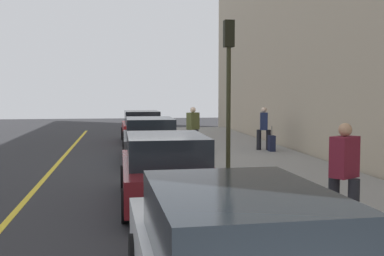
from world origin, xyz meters
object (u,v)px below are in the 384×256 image
parked_car_maroon (165,169)px  parked_car_red (142,126)px  pedestrian_navy_coat (264,127)px  traffic_light_pole (229,71)px  rolling_suitcase (272,143)px  parked_car_charcoal (150,139)px  pedestrian_olive_coat (193,127)px  pedestrian_burgundy_coat (344,171)px

parked_car_maroon → parked_car_red: (12.92, -0.07, -0.00)m
pedestrian_navy_coat → traffic_light_pole: traffic_light_pole is taller
traffic_light_pole → rolling_suitcase: (5.00, -2.86, -2.51)m
parked_car_maroon → traffic_light_pole: (2.33, -1.91, 2.21)m
parked_car_charcoal → pedestrian_olive_coat: 2.59m
parked_car_charcoal → pedestrian_olive_coat: size_ratio=2.74×
parked_car_maroon → parked_car_charcoal: bearing=-0.6°
parked_car_maroon → traffic_light_pole: traffic_light_pole is taller
parked_car_red → traffic_light_pole: size_ratio=1.01×
parked_car_red → rolling_suitcase: size_ratio=4.32×
rolling_suitcase → pedestrian_navy_coat: bearing=19.7°
parked_car_red → pedestrian_navy_coat: 6.84m
pedestrian_burgundy_coat → traffic_light_pole: size_ratio=0.42×
rolling_suitcase → parked_car_red: bearing=40.1°
parked_car_maroon → pedestrian_navy_coat: pedestrian_navy_coat is taller
pedestrian_navy_coat → rolling_suitcase: size_ratio=1.74×
parked_car_maroon → pedestrian_navy_coat: bearing=-30.5°
parked_car_charcoal → rolling_suitcase: size_ratio=4.74×
parked_car_red → traffic_light_pole: bearing=-170.1°
pedestrian_navy_coat → traffic_light_pole: bearing=153.8°
pedestrian_olive_coat → rolling_suitcase: (-1.06, -2.89, -0.59)m
parked_car_maroon → pedestrian_olive_coat: bearing=-12.7°
parked_car_charcoal → rolling_suitcase: parked_car_charcoal is taller
pedestrian_navy_coat → rolling_suitcase: 0.78m
traffic_light_pole → parked_car_maroon: bearing=140.7°
parked_car_charcoal → traffic_light_pole: (-4.25, -1.84, 2.21)m
parked_car_red → pedestrian_navy_coat: size_ratio=2.49×
parked_car_charcoal → parked_car_red: 6.33m
parked_car_red → pedestrian_burgundy_coat: (-15.48, -2.72, 0.32)m
traffic_light_pole → parked_car_red: bearing=9.9°
traffic_light_pole → rolling_suitcase: 6.28m
parked_car_red → pedestrian_olive_coat: (-4.52, -1.82, 0.29)m
parked_car_red → pedestrian_burgundy_coat: size_ratio=2.40×
parked_car_charcoal → parked_car_red: same height
pedestrian_burgundy_coat → pedestrian_navy_coat: (10.37, -1.82, -0.03)m
pedestrian_navy_coat → rolling_suitcase: bearing=-160.3°
parked_car_maroon → pedestrian_olive_coat: 8.61m
parked_car_charcoal → pedestrian_navy_coat: (1.23, -4.54, 0.29)m
pedestrian_olive_coat → pedestrian_navy_coat: (-0.59, -2.71, 0.00)m
parked_car_red → pedestrian_navy_coat: pedestrian_navy_coat is taller
pedestrian_burgundy_coat → pedestrian_navy_coat: 10.53m
parked_car_maroon → rolling_suitcase: size_ratio=4.68×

